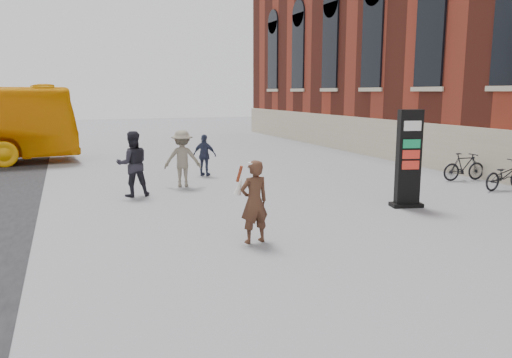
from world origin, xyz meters
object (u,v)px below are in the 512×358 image
object	(u,v)px
pedestrian_c	(205,155)
bike_6	(505,175)
info_pylon	(408,159)
pedestrian_a	(133,164)
pedestrian_b	(182,159)
bike_7	(464,167)
woman	(254,201)

from	to	relation	value
pedestrian_c	bike_6	distance (m)	10.05
info_pylon	pedestrian_c	bearing A→B (deg)	132.74
pedestrian_a	bike_6	xyz separation A→B (m)	(11.05, -3.14, -0.50)
pedestrian_b	bike_7	world-z (taller)	pedestrian_b
pedestrian_a	bike_6	world-z (taller)	pedestrian_a
woman	pedestrian_c	xyz separation A→B (m)	(1.22, 8.33, -0.11)
woman	bike_6	size ratio (longest dim) A/B	0.96
pedestrian_b	bike_7	size ratio (longest dim) A/B	1.13
pedestrian_a	pedestrian_b	bearing A→B (deg)	-151.51
info_pylon	bike_7	distance (m)	5.17
pedestrian_c	pedestrian_b	bearing A→B (deg)	94.82
woman	pedestrian_b	world-z (taller)	pedestrian_b
pedestrian_a	bike_6	distance (m)	11.49
bike_6	bike_7	size ratio (longest dim) A/B	1.09
pedestrian_b	info_pylon	bearing A→B (deg)	149.89
pedestrian_a	pedestrian_b	world-z (taller)	pedestrian_a
woman	pedestrian_c	distance (m)	8.42
woman	bike_6	xyz separation A→B (m)	(9.35, 2.42, -0.41)
pedestrian_c	bike_7	bearing A→B (deg)	-168.03
woman	pedestrian_a	bearing A→B (deg)	-80.81
pedestrian_a	pedestrian_c	xyz separation A→B (m)	(2.92, 2.77, -0.20)
info_pylon	pedestrian_c	size ratio (longest dim) A/B	1.70
woman	bike_7	xyz separation A→B (m)	(9.35, 4.15, -0.39)
bike_7	pedestrian_c	bearing A→B (deg)	69.04
woman	pedestrian_a	world-z (taller)	pedestrian_a
info_pylon	woman	size ratio (longest dim) A/B	1.52
bike_6	info_pylon	bearing A→B (deg)	94.29
info_pylon	pedestrian_c	distance (m)	7.76
pedestrian_c	bike_7	size ratio (longest dim) A/B	0.94
info_pylon	woman	xyz separation A→B (m)	(-4.95, -1.55, -0.42)
pedestrian_c	bike_7	world-z (taller)	pedestrian_c
woman	bike_6	distance (m)	9.66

